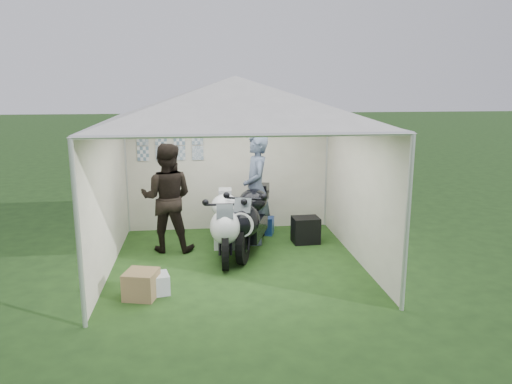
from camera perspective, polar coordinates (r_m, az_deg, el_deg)
ground at (r=8.30m, az=-2.21°, el=-8.02°), size 80.00×80.00×0.00m
canopy_tent at (r=7.82m, az=-2.39°, el=10.04°), size 5.66×5.66×3.00m
motorcycle_white at (r=8.43m, az=-3.54°, el=-3.47°), size 0.56×2.16×1.06m
motorcycle_black at (r=8.67m, az=-0.55°, el=-2.86°), size 0.97×2.17×1.10m
paddock_stand at (r=9.75m, az=0.66°, el=-3.83°), size 0.51×0.40×0.34m
person_dark_jacket at (r=8.76m, az=-10.15°, el=-0.65°), size 1.01×0.84×1.89m
person_blue_jacket at (r=9.02m, az=0.02°, el=0.30°), size 0.52×0.75×2.00m
equipment_box at (r=9.25m, az=5.69°, el=-4.34°), size 0.50×0.41×0.48m
crate_0 at (r=7.24m, az=-11.63°, el=-10.27°), size 0.48×0.41×0.28m
crate_1 at (r=7.14m, az=-12.97°, el=-10.25°), size 0.51×0.51×0.38m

